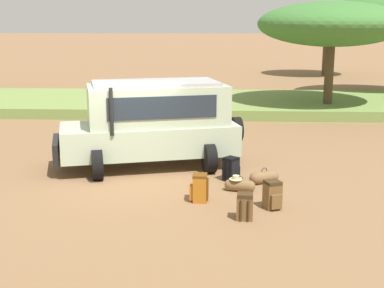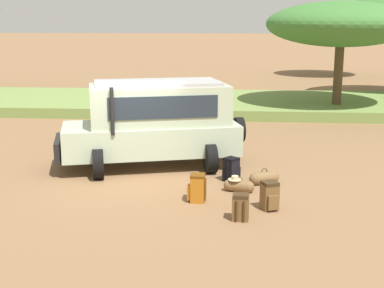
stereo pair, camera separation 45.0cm
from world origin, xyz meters
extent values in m
plane|color=olive|center=(0.00, 0.00, 0.00)|extent=(320.00, 320.00, 0.00)
cube|color=olive|center=(0.00, 11.82, 0.22)|extent=(120.00, 7.00, 0.44)
cube|color=#B2C6A8|center=(0.31, 1.15, 0.82)|extent=(5.23, 3.16, 0.84)
cube|color=#B2C6A8|center=(0.55, 1.22, 1.79)|extent=(4.16, 2.75, 1.10)
cube|color=#232D38|center=(-0.92, 0.81, 1.74)|extent=(0.48, 1.52, 0.77)
cube|color=#232D38|center=(0.79, 0.35, 1.84)|extent=(2.84, 0.83, 0.60)
cube|color=#232D38|center=(0.31, 2.09, 1.84)|extent=(2.84, 0.83, 0.60)
cube|color=#B7B7B7|center=(0.50, 1.20, 2.39)|extent=(3.76, 2.57, 0.10)
cube|color=black|center=(-2.16, 0.45, 0.65)|extent=(0.59, 1.60, 0.56)
cylinder|color=black|center=(-0.49, -0.08, 1.79)|extent=(0.10, 0.10, 1.25)
cylinder|color=black|center=(-0.89, -0.19, 0.40)|extent=(0.49, 0.85, 0.80)
cylinder|color=black|center=(-1.42, 1.67, 0.40)|extent=(0.49, 0.85, 0.80)
cylinder|color=black|center=(2.03, 0.63, 0.40)|extent=(0.49, 0.85, 0.80)
cylinder|color=black|center=(1.51, 2.49, 0.40)|extent=(0.49, 0.85, 0.80)
cylinder|color=black|center=(2.80, 1.85, 0.97)|extent=(0.41, 0.77, 0.74)
cube|color=#B26619|center=(1.87, -1.78, 0.29)|extent=(0.32, 0.38, 0.58)
cube|color=#B26619|center=(1.67, -1.78, 0.22)|extent=(0.09, 0.28, 0.32)
cube|color=#62380E|center=(1.87, -1.78, 0.61)|extent=(0.33, 0.36, 0.07)
cylinder|color=#62380E|center=(2.04, -1.87, 0.29)|extent=(0.04, 0.04, 0.50)
cylinder|color=#62380E|center=(2.04, -1.71, 0.29)|extent=(0.04, 0.04, 0.50)
cube|color=black|center=(2.61, -0.10, 0.28)|extent=(0.46, 0.46, 0.56)
cube|color=black|center=(2.74, 0.05, 0.21)|extent=(0.25, 0.23, 0.31)
cube|color=black|center=(2.61, -0.10, 0.59)|extent=(0.46, 0.46, 0.07)
cylinder|color=black|center=(2.44, -0.18, 0.28)|extent=(0.04, 0.04, 0.48)
cylinder|color=black|center=(2.55, -0.28, 0.28)|extent=(0.04, 0.04, 0.48)
cube|color=brown|center=(3.49, -2.18, 0.29)|extent=(0.43, 0.41, 0.58)
cube|color=brown|center=(3.57, -2.36, 0.22)|extent=(0.27, 0.17, 0.32)
cube|color=#3A2A16|center=(3.49, -2.18, 0.61)|extent=(0.42, 0.42, 0.07)
cylinder|color=#3A2A16|center=(3.49, -1.99, 0.29)|extent=(0.04, 0.04, 0.49)
cylinder|color=#3A2A16|center=(3.35, -2.05, 0.29)|extent=(0.04, 0.04, 0.49)
cube|color=brown|center=(2.85, -2.90, 0.25)|extent=(0.36, 0.29, 0.51)
cube|color=brown|center=(2.86, -2.72, 0.19)|extent=(0.26, 0.10, 0.28)
cube|color=#3A2A16|center=(2.85, -2.90, 0.54)|extent=(0.34, 0.30, 0.07)
cylinder|color=#3A2A16|center=(2.76, -3.05, 0.25)|extent=(0.04, 0.04, 0.43)
cylinder|color=#3A2A16|center=(2.92, -3.06, 0.25)|extent=(0.04, 0.04, 0.43)
cylinder|color=brown|center=(2.82, -0.98, 0.14)|extent=(0.54, 0.38, 0.29)
sphere|color=brown|center=(2.58, -0.93, 0.14)|extent=(0.28, 0.28, 0.28)
sphere|color=brown|center=(3.05, -1.03, 0.14)|extent=(0.28, 0.28, 0.28)
torus|color=#493721|center=(2.82, -0.98, 0.31)|extent=(0.17, 0.06, 0.16)
cylinder|color=beige|center=(2.72, -0.96, 0.30)|extent=(0.34, 0.34, 0.02)
cylinder|color=beige|center=(2.72, -0.96, 0.35)|extent=(0.17, 0.17, 0.09)
cylinder|color=brown|center=(3.46, -0.28, 0.16)|extent=(0.60, 0.51, 0.31)
sphere|color=brown|center=(3.70, -0.17, 0.16)|extent=(0.31, 0.31, 0.31)
sphere|color=brown|center=(3.23, -0.39, 0.16)|extent=(0.31, 0.31, 0.31)
torus|color=#493721|center=(3.46, -0.28, 0.33)|extent=(0.16, 0.09, 0.16)
cylinder|color=brown|center=(7.14, 10.53, 1.55)|extent=(0.39, 0.39, 3.11)
ellipsoid|color=#3D7533|center=(7.14, 10.53, 3.94)|extent=(6.46, 6.36, 1.95)
cylinder|color=brown|center=(10.13, 27.51, 1.77)|extent=(0.27, 0.27, 3.54)
ellipsoid|color=#3D7533|center=(10.13, 27.51, 4.27)|extent=(6.25, 6.31, 1.72)
camera|label=1|loc=(2.29, -13.55, 4.10)|focal=50.00mm
camera|label=2|loc=(2.74, -13.52, 4.10)|focal=50.00mm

